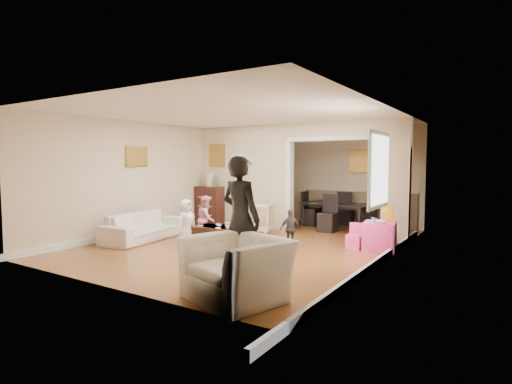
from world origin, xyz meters
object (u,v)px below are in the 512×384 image
Objects in this scene: play_table at (379,237)px; dresser at (210,205)px; child_kneel_a at (186,222)px; armchair_back at (256,218)px; armchair_front at (238,269)px; child_kneel_b at (206,219)px; coffee_cup at (227,225)px; sofa at (144,226)px; dining_table at (338,216)px; cyan_cup at (374,220)px; child_toddler at (291,229)px; table_lamp at (210,180)px; coffee_table at (225,237)px; adult_person at (241,219)px.

dresser is at bearing 169.93° from play_table.
armchair_back is at bearing -12.66° from child_kneel_a.
child_kneel_b is at bearing 152.31° from armchair_front.
armchair_back is 1.97m from coffee_cup.
sofa is 1.11× the size of dining_table.
sofa is 4.77m from cyan_cup.
armchair_back is at bearing -87.10° from child_toddler.
table_lamp reaches higher than dining_table.
armchair_front is at bearing 54.78° from child_toddler.
sofa is 2.00m from coffee_table.
dresser reaches higher than child_kneel_b.
armchair_back is 1.84m from child_toddler.
sofa is 2.15× the size of child_kneel_a.
table_lamp reaches higher than armchair_front.
dining_table is (-0.92, 5.72, -0.06)m from armchair_front.
cyan_cup is at bearing 97.05° from armchair_front.
child_toddler is at bearing -80.49° from sofa.
cyan_cup reaches higher than play_table.
armchair_back is at bearing 170.34° from cyan_cup.
coffee_cup is (2.27, -2.29, -0.73)m from table_lamp.
dining_table is at bearing 125.67° from cyan_cup.
table_lamp reaches higher than armchair_back.
table_lamp is 0.37× the size of child_kneel_b.
dining_table is 2.73m from child_toddler.
child_kneel_a is at bearing -156.08° from cyan_cup.
play_table is (4.78, -0.85, -0.93)m from table_lamp.
child_kneel_a is 2.10m from child_toddler.
child_kneel_b is (-0.70, 0.30, 0.27)m from coffee_table.
play_table is at bearing -10.07° from table_lamp.
armchair_front is at bearing -49.86° from coffee_table.
coffee_table is at bearing -37.98° from adult_person.
adult_person is 2.47m from child_toddler.
armchair_back is at bearing -45.26° from sofa.
adult_person is at bearing 50.09° from child_toddler.
play_table is (2.50, 1.44, -0.20)m from coffee_cup.
table_lamp is 5.34m from adult_person.
coffee_cup is 1.25m from child_toddler.
sofa is 1.15m from child_kneel_a.
play_table is at bearing 26.57° from cyan_cup.
sofa is 2.59m from armchair_back.
coffee_table is at bearing -151.95° from play_table.
armchair_back reaches higher than coffee_cup.
dresser reaches higher than cyan_cup.
adult_person is at bearing 101.60° from armchair_back.
coffee_table is 0.81m from child_kneel_b.
armchair_front is at bearing 130.49° from adult_person.
armchair_front is 2.83m from coffee_cup.
child_toddler is (1.49, -1.09, 0.02)m from armchair_back.
child_kneel_a is (-2.74, 2.09, 0.09)m from armchair_front.
sofa is 3.81m from adult_person.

